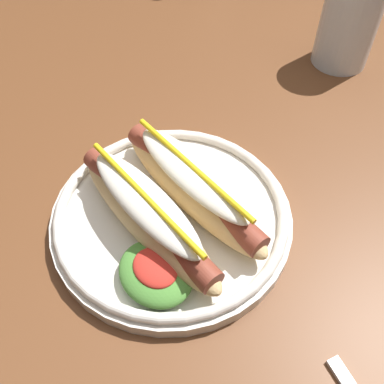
{
  "coord_description": "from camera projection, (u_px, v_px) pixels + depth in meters",
  "views": [
    {
      "loc": [
        0.25,
        -0.39,
        1.15
      ],
      "look_at": [
        0.02,
        -0.19,
        0.77
      ],
      "focal_mm": 41.25,
      "sensor_mm": 36.0,
      "label": 1
    }
  ],
  "objects": [
    {
      "name": "dining_table",
      "position": [
        277.0,
        166.0,
        0.66
      ],
      "size": [
        1.37,
        1.09,
        0.74
      ],
      "color": "brown",
      "rests_on": "ground_plane"
    },
    {
      "name": "water_cup",
      "position": [
        349.0,
        23.0,
        0.64
      ],
      "size": [
        0.08,
        0.08,
        0.13
      ],
      "primitive_type": "cylinder",
      "color": "silver",
      "rests_on": "dining_table"
    },
    {
      "name": "ground_plane",
      "position": [
        240.0,
        333.0,
        1.17
      ],
      "size": [
        8.0,
        8.0,
        0.0
      ],
      "primitive_type": "plane",
      "color": "brown"
    },
    {
      "name": "hot_dog_plate",
      "position": [
        171.0,
        211.0,
        0.47
      ],
      "size": [
        0.26,
        0.26,
        0.08
      ],
      "color": "silver",
      "rests_on": "dining_table"
    }
  ]
}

